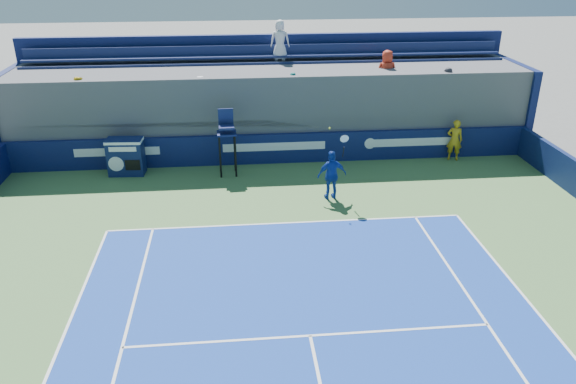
{
  "coord_description": "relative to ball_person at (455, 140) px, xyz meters",
  "views": [
    {
      "loc": [
        -1.47,
        -3.59,
        8.1
      ],
      "look_at": [
        0.0,
        11.5,
        1.25
      ],
      "focal_mm": 35.0,
      "sensor_mm": 36.0,
      "label": 1
    }
  ],
  "objects": [
    {
      "name": "stadium_seating",
      "position": [
        -7.15,
        2.4,
        1.0
      ],
      "size": [
        21.0,
        4.05,
        5.07
      ],
      "color": "#515156",
      "rests_on": "ground"
    },
    {
      "name": "tennis_player",
      "position": [
        -5.46,
        -3.18,
        0.03
      ],
      "size": [
        1.05,
        0.56,
        2.57
      ],
      "color": "#123399",
      "rests_on": "apron"
    },
    {
      "name": "back_hoarding",
      "position": [
        -7.14,
        0.35,
        -0.24
      ],
      "size": [
        20.4,
        0.21,
        1.2
      ],
      "color": "#0C1546",
      "rests_on": "ground"
    },
    {
      "name": "umpire_chair",
      "position": [
        -8.96,
        -0.63,
        0.69
      ],
      "size": [
        0.73,
        0.73,
        2.48
      ],
      "color": "black",
      "rests_on": "ground"
    },
    {
      "name": "ball_person",
      "position": [
        0.0,
        0.0,
        0.0
      ],
      "size": [
        0.7,
        0.57,
        1.66
      ],
      "primitive_type": "imported",
      "rotation": [
        0.0,
        0.0,
        2.82
      ],
      "color": "gold",
      "rests_on": "apron"
    },
    {
      "name": "match_clock",
      "position": [
        -12.73,
        -0.27,
        -0.1
      ],
      "size": [
        1.36,
        0.81,
        1.4
      ],
      "color": "#0E1A47",
      "rests_on": "ground"
    }
  ]
}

